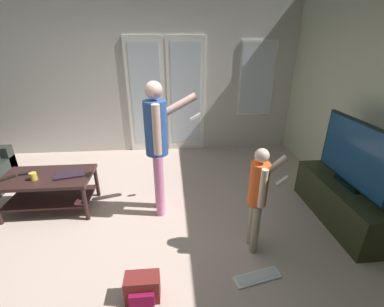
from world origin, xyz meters
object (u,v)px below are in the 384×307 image
at_px(loose_keyboard, 257,277).
at_px(cup_near_edge, 33,176).
at_px(coffee_table, 48,185).
at_px(tv_stand, 342,202).
at_px(laptop_closed, 70,174).
at_px(person_child, 259,192).
at_px(person_adult, 158,139).
at_px(dvd_remote_slim, 26,173).
at_px(backpack, 142,288).
at_px(tv_remote_black, 8,178).
at_px(flat_screen_tv, 355,155).

bearing_deg(loose_keyboard, cup_near_edge, 153.55).
bearing_deg(cup_near_edge, coffee_table, 40.99).
height_order(tv_stand, loose_keyboard, tv_stand).
relative_size(tv_stand, laptop_closed, 3.99).
height_order(coffee_table, tv_stand, coffee_table).
bearing_deg(person_child, person_adult, 142.45).
relative_size(loose_keyboard, laptop_closed, 1.33).
distance_m(coffee_table, laptop_closed, 0.31).
distance_m(person_adult, dvd_remote_slim, 1.74).
xyz_separation_m(coffee_table, cup_near_edge, (-0.10, -0.09, 0.18)).
relative_size(person_adult, backpack, 5.65).
xyz_separation_m(person_child, loose_keyboard, (-0.07, -0.39, -0.67)).
bearing_deg(backpack, tv_remote_black, 141.32).
height_order(coffee_table, tv_remote_black, tv_remote_black).
bearing_deg(tv_stand, laptop_closed, 170.98).
height_order(coffee_table, person_child, person_child).
bearing_deg(cup_near_edge, loose_keyboard, -26.45).
distance_m(coffee_table, person_adult, 1.54).
relative_size(cup_near_edge, tv_remote_black, 0.54).
relative_size(tv_stand, backpack, 4.76).
bearing_deg(laptop_closed, flat_screen_tv, -22.11).
distance_m(flat_screen_tv, person_child, 1.26).
distance_m(backpack, loose_keyboard, 1.04).
xyz_separation_m(tv_stand, flat_screen_tv, (-0.00, 0.00, 0.62)).
height_order(backpack, cup_near_edge, cup_near_edge).
relative_size(flat_screen_tv, dvd_remote_slim, 6.49).
bearing_deg(dvd_remote_slim, flat_screen_tv, -22.68).
distance_m(backpack, tv_remote_black, 2.20).
height_order(backpack, dvd_remote_slim, dvd_remote_slim).
relative_size(coffee_table, loose_keyboard, 2.36).
xyz_separation_m(backpack, cup_near_edge, (-1.37, 1.31, 0.41)).
bearing_deg(coffee_table, person_adult, -6.04).
bearing_deg(dvd_remote_slim, loose_keyboard, -41.82).
height_order(flat_screen_tv, tv_remote_black, flat_screen_tv).
distance_m(tv_stand, person_adult, 2.31).
bearing_deg(laptop_closed, loose_keyboard, -45.64).
distance_m(loose_keyboard, tv_remote_black, 3.03).
bearing_deg(coffee_table, person_child, -20.67).
height_order(flat_screen_tv, backpack, flat_screen_tv).
bearing_deg(coffee_table, tv_stand, -8.28).
xyz_separation_m(tv_stand, loose_keyboard, (-1.26, -0.76, -0.23)).
bearing_deg(person_child, loose_keyboard, -100.44).
height_order(person_adult, tv_remote_black, person_adult).
bearing_deg(dvd_remote_slim, cup_near_edge, -58.22).
distance_m(person_adult, tv_remote_black, 1.89).
height_order(coffee_table, flat_screen_tv, flat_screen_tv).
height_order(coffee_table, dvd_remote_slim, dvd_remote_slim).
height_order(person_child, backpack, person_child).
bearing_deg(loose_keyboard, person_child, 79.56).
distance_m(loose_keyboard, laptop_closed, 2.43).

